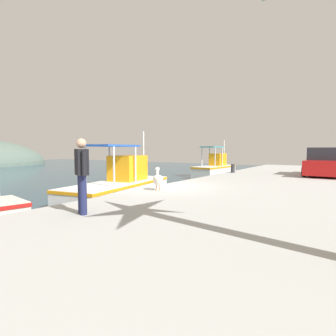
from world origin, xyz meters
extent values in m
cube|color=#B2B2AD|center=(0.00, -5.00, 0.40)|extent=(36.00, 10.00, 0.80)
cube|color=white|center=(0.23, 2.36, 0.38)|extent=(6.58, 3.13, 0.76)
cube|color=orange|center=(0.23, 2.36, 0.68)|extent=(6.63, 3.18, 0.12)
cube|color=orange|center=(1.01, 2.50, 1.36)|extent=(1.96, 1.53, 1.20)
cylinder|color=silver|center=(-1.04, 1.40, 1.58)|extent=(0.08, 0.08, 1.63)
cylinder|color=silver|center=(-1.29, 2.82, 1.58)|extent=(0.08, 0.08, 1.63)
cylinder|color=silver|center=(0.64, 1.70, 1.58)|extent=(0.08, 0.08, 1.63)
cylinder|color=silver|center=(0.39, 3.12, 1.58)|extent=(0.08, 0.08, 1.63)
cube|color=#1E4CB2|center=(-0.33, 2.26, 2.43)|extent=(2.79, 1.94, 0.08)
cylinder|color=silver|center=(2.57, 2.77, 2.00)|extent=(0.10, 0.10, 2.47)
cube|color=white|center=(11.23, 2.44, 0.47)|extent=(4.67, 1.89, 0.95)
cube|color=orange|center=(11.23, 2.44, 0.87)|extent=(4.71, 1.93, 0.12)
cube|color=orange|center=(11.81, 2.40, 1.44)|extent=(1.34, 1.05, 0.98)
cylinder|color=silver|center=(10.17, 1.92, 1.68)|extent=(0.08, 0.08, 1.46)
cylinder|color=silver|center=(10.23, 3.07, 1.68)|extent=(0.08, 0.08, 1.46)
cylinder|color=silver|center=(11.41, 1.85, 1.68)|extent=(0.08, 0.08, 1.46)
cylinder|color=silver|center=(11.47, 3.00, 1.68)|extent=(0.08, 0.08, 1.46)
cube|color=teal|center=(10.82, 2.46, 2.45)|extent=(1.92, 1.30, 0.08)
cylinder|color=silver|center=(12.95, 2.34, 1.99)|extent=(0.10, 0.10, 2.08)
torus|color=orange|center=(11.81, 2.95, 1.44)|extent=(0.54, 0.13, 0.54)
cylinder|color=tan|center=(-1.01, -0.83, 0.91)|extent=(0.04, 0.04, 0.22)
cylinder|color=tan|center=(-1.09, -0.73, 0.91)|extent=(0.04, 0.04, 0.22)
ellipsoid|color=white|center=(-1.01, -0.75, 1.16)|extent=(0.70, 0.65, 0.40)
ellipsoid|color=silver|center=(-1.05, -0.78, 1.22)|extent=(0.65, 0.63, 0.28)
cylinder|color=white|center=(-0.86, -0.63, 1.38)|extent=(0.21, 0.19, 0.27)
sphere|color=white|center=(-0.80, -0.58, 1.54)|extent=(0.23, 0.23, 0.16)
cone|color=#F2B272|center=(-0.64, -0.45, 1.52)|extent=(0.28, 0.24, 0.07)
cylinder|color=#1E234C|center=(-4.94, -1.50, 1.25)|extent=(0.16, 0.16, 0.90)
cylinder|color=#1E234C|center=(-4.85, -1.33, 1.25)|extent=(0.16, 0.16, 0.90)
cube|color=black|center=(-4.89, -1.42, 1.99)|extent=(0.42, 0.50, 0.59)
cylinder|color=black|center=(-5.02, -1.65, 1.97)|extent=(0.10, 0.10, 0.56)
cylinder|color=black|center=(-4.77, -1.18, 1.97)|extent=(0.10, 0.10, 0.56)
sphere|color=tan|center=(-4.89, -1.42, 2.41)|extent=(0.22, 0.22, 0.22)
cylinder|color=black|center=(7.15, -4.52, 1.10)|extent=(0.60, 0.18, 0.60)
cylinder|color=black|center=(9.69, -4.53, 1.10)|extent=(0.60, 0.18, 0.60)
cube|color=#B21414|center=(8.42, -5.38, 1.31)|extent=(4.11, 1.71, 0.76)
cube|color=#262D38|center=(8.57, -5.38, 2.03)|extent=(2.20, 1.57, 0.68)
cylinder|color=#333338|center=(7.52, -0.45, 1.07)|extent=(0.26, 0.26, 0.54)
camera|label=1|loc=(-8.92, -6.43, 2.28)|focal=28.97mm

